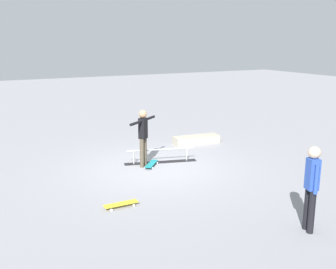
# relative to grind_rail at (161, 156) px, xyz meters

# --- Properties ---
(ground_plane) EXTENTS (60.00, 60.00, 0.00)m
(ground_plane) POSITION_rel_grind_rail_xyz_m (0.39, 0.45, -0.19)
(ground_plane) COLOR gray
(grind_rail) EXTENTS (2.24, 0.83, 0.44)m
(grind_rail) POSITION_rel_grind_rail_xyz_m (0.00, 0.00, 0.00)
(grind_rail) COLOR black
(grind_rail) RESTS_ON ground_plane
(skate_ledge) EXTENTS (1.75, 0.71, 0.28)m
(skate_ledge) POSITION_rel_grind_rail_xyz_m (-2.20, -1.48, -0.05)
(skate_ledge) COLOR #B2A893
(skate_ledge) RESTS_ON ground_plane
(skater_main) EXTENTS (1.16, 0.89, 1.72)m
(skater_main) POSITION_rel_grind_rail_xyz_m (0.63, 0.11, 0.81)
(skater_main) COLOR brown
(skater_main) RESTS_ON ground_plane
(skateboard_main) EXTENTS (0.68, 0.74, 0.09)m
(skateboard_main) POSITION_rel_grind_rail_xyz_m (0.42, 0.21, -0.12)
(skateboard_main) COLOR teal
(skateboard_main) RESTS_ON ground_plane
(bystander_blue_shirt) EXTENTS (0.26, 0.40, 1.75)m
(bystander_blue_shirt) POSITION_rel_grind_rail_xyz_m (-0.60, 5.43, 0.80)
(bystander_blue_shirt) COLOR black
(bystander_blue_shirt) RESTS_ON ground_plane
(loose_skateboard_yellow) EXTENTS (0.80, 0.27, 0.09)m
(loose_skateboard_yellow) POSITION_rel_grind_rail_xyz_m (2.31, 2.63, -0.12)
(loose_skateboard_yellow) COLOR yellow
(loose_skateboard_yellow) RESTS_ON ground_plane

